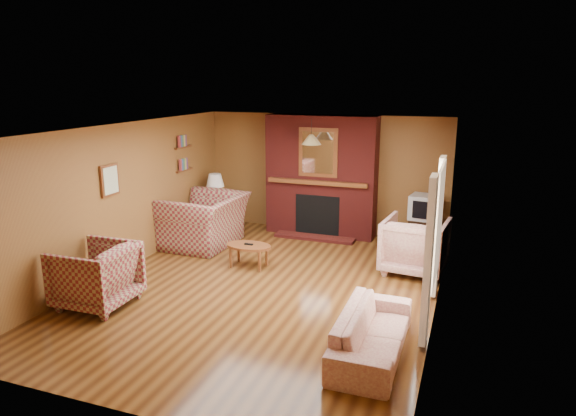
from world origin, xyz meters
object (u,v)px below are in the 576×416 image
at_px(coffee_table, 249,248).
at_px(crt_tv, 424,207).
at_px(plaid_armchair, 96,275).
at_px(floral_armchair, 415,245).
at_px(fireplace, 321,177).
at_px(side_table, 216,217).
at_px(floral_sofa, 372,332).
at_px(plaid_loveseat, 205,221).
at_px(tv_stand, 422,233).
at_px(table_lamp, 215,187).

relative_size(coffee_table, crt_tv, 1.41).
bearing_deg(plaid_armchair, floral_armchair, 124.19).
relative_size(fireplace, side_table, 4.08).
height_order(floral_sofa, coffee_table, floral_sofa).
relative_size(plaid_armchair, coffee_table, 1.25).
height_order(fireplace, floral_sofa, fireplace).
height_order(floral_sofa, crt_tv, crt_tv).
bearing_deg(plaid_loveseat, tv_stand, 109.55).
relative_size(tv_stand, crt_tv, 0.99).
distance_m(floral_sofa, tv_stand, 4.17).
distance_m(floral_sofa, side_table, 5.53).
bearing_deg(table_lamp, plaid_armchair, -87.76).
distance_m(floral_armchair, crt_tv, 1.40).
relative_size(floral_sofa, table_lamp, 2.88).
relative_size(floral_sofa, side_table, 3.01).
xyz_separation_m(fireplace, coffee_table, (-0.59, -2.25, -0.85)).
bearing_deg(tv_stand, side_table, -175.11).
xyz_separation_m(fireplace, plaid_loveseat, (-1.85, -1.46, -0.70)).
height_order(plaid_armchair, tv_stand, plaid_armchair).
height_order(side_table, tv_stand, side_table).
relative_size(floral_armchair, tv_stand, 1.83).
bearing_deg(tv_stand, crt_tv, -89.93).
bearing_deg(crt_tv, plaid_loveseat, -161.91).
bearing_deg(plaid_armchair, table_lamp, -178.60).
bearing_deg(coffee_table, floral_sofa, -40.08).
height_order(plaid_loveseat, coffee_table, plaid_loveseat).
xyz_separation_m(table_lamp, crt_tv, (4.15, 0.34, -0.16)).
bearing_deg(table_lamp, plaid_loveseat, -74.94).
height_order(plaid_armchair, side_table, plaid_armchair).
bearing_deg(tv_stand, floral_sofa, -92.00).
bearing_deg(fireplace, side_table, -165.71).
bearing_deg(coffee_table, table_lamp, 131.33).
bearing_deg(floral_sofa, plaid_armchair, 90.09).
bearing_deg(crt_tv, floral_armchair, -89.74).
relative_size(plaid_loveseat, plaid_armchair, 1.52).
height_order(coffee_table, tv_stand, tv_stand).
relative_size(fireplace, plaid_loveseat, 1.62).
bearing_deg(table_lamp, floral_armchair, -13.79).
bearing_deg(plaid_loveseat, side_table, -163.55).
distance_m(fireplace, floral_sofa, 4.83).
height_order(plaid_armchair, floral_sofa, plaid_armchair).
xyz_separation_m(fireplace, tv_stand, (2.05, -0.18, -0.91)).
relative_size(plaid_armchair, floral_armchair, 0.97).
bearing_deg(side_table, table_lamp, 0.00).
relative_size(side_table, tv_stand, 1.07).
relative_size(fireplace, coffee_table, 3.08).
height_order(coffee_table, side_table, side_table).
height_order(plaid_loveseat, plaid_armchair, plaid_loveseat).
relative_size(fireplace, floral_armchair, 2.39).
bearing_deg(floral_armchair, coffee_table, 20.89).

